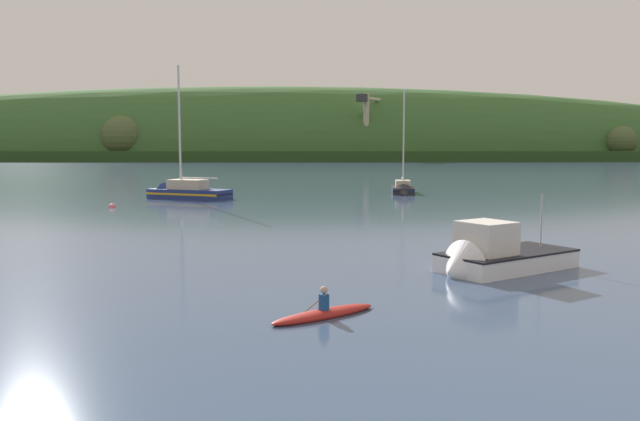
{
  "coord_description": "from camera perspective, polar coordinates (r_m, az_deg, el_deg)",
  "views": [
    {
      "loc": [
        -4.12,
        5.85,
        4.97
      ],
      "look_at": [
        -5.9,
        38.37,
        1.65
      ],
      "focal_mm": 35.15,
      "sensor_mm": 36.0,
      "label": 1
    }
  ],
  "objects": [
    {
      "name": "far_shoreline_hill",
      "position": [
        251.36,
        -4.28,
        4.69
      ],
      "size": [
        571.53,
        99.97,
        57.57
      ],
      "rotation": [
        0.0,
        0.0,
        0.06
      ],
      "color": "#27431B",
      "rests_on": "ground"
    },
    {
      "name": "fishing_boat_moored",
      "position": [
        26.04,
        15.61,
        -4.37
      ],
      "size": [
        6.51,
        5.71,
        3.94
      ],
      "rotation": [
        0.0,
        0.0,
        3.78
      ],
      "color": "white",
      "rests_on": "ground"
    },
    {
      "name": "canoe_with_paddler",
      "position": [
        18.63,
        0.36,
        -9.33
      ],
      "size": [
        3.26,
        2.86,
        1.02
      ],
      "rotation": [
        0.0,
        0.0,
        3.83
      ],
      "color": "maroon",
      "rests_on": "ground"
    },
    {
      "name": "sailboat_outer_reach",
      "position": [
        67.4,
        7.56,
        1.72
      ],
      "size": [
        2.46,
        6.95,
        12.0
      ],
      "rotation": [
        0.0,
        0.0,
        4.68
      ],
      "color": "#232328",
      "rests_on": "ground"
    },
    {
      "name": "dockside_crane",
      "position": [
        227.52,
        4.29,
        7.67
      ],
      "size": [
        12.3,
        18.53,
        23.99
      ],
      "rotation": [
        0.0,
        0.0,
        1.03
      ],
      "color": "#4C4C51",
      "rests_on": "ground"
    },
    {
      "name": "mooring_buoy_off_fishing_boat",
      "position": [
        54.47,
        -18.38,
        0.28
      ],
      "size": [
        0.64,
        0.64,
        0.72
      ],
      "color": "#E06675",
      "rests_on": "ground"
    },
    {
      "name": "sailboat_near_mooring",
      "position": [
        62.16,
        -12.52,
        1.36
      ],
      "size": [
        9.39,
        5.77,
        14.0
      ],
      "rotation": [
        0.0,
        0.0,
        2.79
      ],
      "color": "navy",
      "rests_on": "ground"
    }
  ]
}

